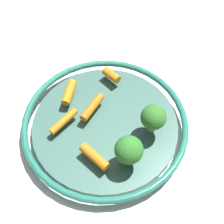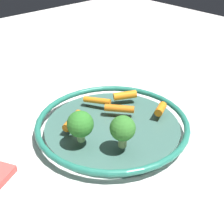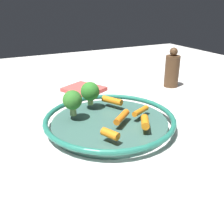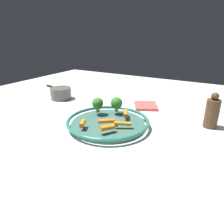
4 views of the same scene
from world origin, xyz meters
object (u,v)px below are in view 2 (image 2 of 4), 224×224
broccoli_floret_large (123,129)px  baby_carrot_back (119,109)px  baby_carrot_near_rim (161,109)px  broccoli_floret_mid (80,124)px  baby_carrot_right (73,121)px  serving_bowl (112,126)px  baby_carrot_left (125,95)px  baby_carrot_center (97,101)px

broccoli_floret_large → baby_carrot_back: bearing=-131.0°
baby_carrot_near_rim → broccoli_floret_large: size_ratio=0.62×
broccoli_floret_mid → baby_carrot_right: bearing=-111.3°
serving_bowl → baby_carrot_near_rim: 0.12m
baby_carrot_near_rim → broccoli_floret_mid: 0.21m
baby_carrot_left → broccoli_floret_large: bearing=44.0°
baby_carrot_center → serving_bowl: bearing=73.7°
baby_carrot_left → broccoli_floret_mid: 0.20m
baby_carrot_left → baby_carrot_near_rim: bearing=98.6°
baby_carrot_back → baby_carrot_center: 0.07m
baby_carrot_right → baby_carrot_left: 0.17m
serving_bowl → broccoli_floret_large: size_ratio=5.09×
baby_carrot_right → baby_carrot_left: size_ratio=1.13×
baby_carrot_center → broccoli_floret_mid: 0.16m
serving_bowl → broccoli_floret_mid: bearing=7.5°
baby_carrot_back → baby_carrot_near_rim: 0.10m
serving_bowl → baby_carrot_near_rim: (-0.11, 0.05, 0.03)m
broccoli_floret_mid → baby_carrot_left: bearing=-161.2°
baby_carrot_near_rim → broccoli_floret_large: bearing=11.5°
baby_carrot_right → baby_carrot_center: 0.11m
serving_bowl → broccoli_floret_large: broccoli_floret_large is taller
baby_carrot_center → broccoli_floret_large: (0.07, 0.17, 0.03)m
baby_carrot_back → broccoli_floret_mid: (0.14, 0.03, 0.03)m
baby_carrot_back → broccoli_floret_large: bearing=49.0°
baby_carrot_right → broccoli_floret_mid: 0.07m
serving_bowl → baby_carrot_right: 0.09m
baby_carrot_right → broccoli_floret_large: (-0.03, 0.13, 0.03)m
baby_carrot_right → broccoli_floret_mid: size_ratio=0.96×
serving_bowl → baby_carrot_center: (-0.02, -0.08, 0.02)m
serving_bowl → broccoli_floret_large: bearing=59.4°
baby_carrot_back → baby_carrot_left: bearing=-146.2°
baby_carrot_right → baby_carrot_left: (-0.17, -0.00, 0.00)m
serving_bowl → broccoli_floret_large: 0.11m
serving_bowl → baby_carrot_right: bearing=-31.8°
serving_bowl → baby_carrot_left: size_ratio=6.05×
baby_carrot_near_rim → serving_bowl: bearing=-26.2°
baby_carrot_left → broccoli_floret_large: 0.20m
baby_carrot_near_rim → baby_carrot_right: bearing=-28.6°
baby_carrot_right → baby_carrot_near_rim: (-0.18, 0.10, 0.00)m
baby_carrot_left → baby_carrot_center: size_ratio=0.84×
baby_carrot_right → baby_carrot_left: baby_carrot_left is taller
baby_carrot_near_rim → broccoli_floret_mid: size_ratio=0.63×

